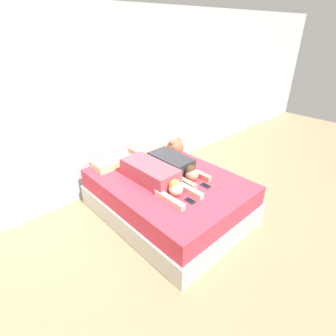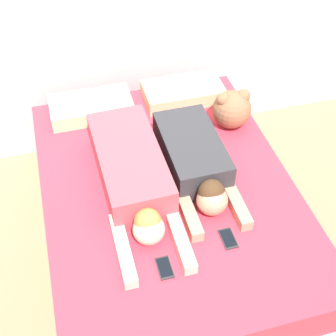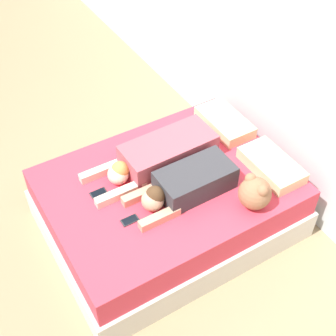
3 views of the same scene
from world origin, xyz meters
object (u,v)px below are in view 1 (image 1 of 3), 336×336
at_px(bed, 168,196).
at_px(cell_phone_left, 190,201).
at_px(pillow_head_right, 148,149).
at_px(person_left, 154,175).
at_px(pillow_head_left, 112,162).
at_px(plush_toy, 175,147).
at_px(person_right, 175,165).
at_px(cell_phone_right, 206,186).

height_order(bed, cell_phone_left, cell_phone_left).
height_order(pillow_head_right, person_left, person_left).
relative_size(pillow_head_left, plush_toy, 2.08).
height_order(pillow_head_right, person_right, person_right).
bearing_deg(person_right, cell_phone_left, -120.55).
bearing_deg(person_left, bed, -12.74).
xyz_separation_m(pillow_head_right, person_right, (-0.15, -0.76, 0.05)).
xyz_separation_m(pillow_head_right, cell_phone_right, (-0.12, -1.27, -0.05)).
relative_size(pillow_head_right, plush_toy, 2.08).
bearing_deg(cell_phone_right, pillow_head_left, 113.06).
bearing_deg(pillow_head_left, pillow_head_right, 0.00).
bearing_deg(cell_phone_right, pillow_head_right, 84.46).
relative_size(bed, person_left, 1.77).
height_order(pillow_head_right, cell_phone_left, pillow_head_right).
bearing_deg(person_right, pillow_head_left, 124.43).
bearing_deg(person_left, pillow_head_left, 99.78).
relative_size(pillow_head_right, cell_phone_right, 4.17).
height_order(pillow_head_left, person_left, person_left).
height_order(person_right, cell_phone_left, person_right).
xyz_separation_m(bed, pillow_head_left, (-0.33, 0.81, 0.34)).
relative_size(pillow_head_left, pillow_head_right, 1.00).
bearing_deg(pillow_head_left, person_right, -55.57).
height_order(pillow_head_left, cell_phone_right, pillow_head_left).
bearing_deg(cell_phone_left, person_right, 59.45).
bearing_deg(cell_phone_left, cell_phone_right, 12.88).
bearing_deg(plush_toy, bed, -141.94).
height_order(person_left, cell_phone_right, person_left).
height_order(cell_phone_left, plush_toy, plush_toy).
xyz_separation_m(bed, pillow_head_right, (0.33, 0.81, 0.34)).
relative_size(person_right, cell_phone_right, 6.59).
bearing_deg(pillow_head_left, bed, -67.66).
distance_m(pillow_head_right, cell_phone_right, 1.28).
distance_m(pillow_head_right, person_left, 0.93).
bearing_deg(pillow_head_right, cell_phone_left, -110.24).
distance_m(cell_phone_left, cell_phone_right, 0.39).
bearing_deg(pillow_head_right, person_right, -100.91).
relative_size(bed, cell_phone_right, 15.16).
xyz_separation_m(bed, cell_phone_right, (0.21, -0.46, 0.29)).
relative_size(pillow_head_left, cell_phone_left, 4.17).
xyz_separation_m(bed, person_left, (-0.20, 0.05, 0.39)).
relative_size(bed, person_right, 2.30).
height_order(cell_phone_right, plush_toy, plush_toy).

